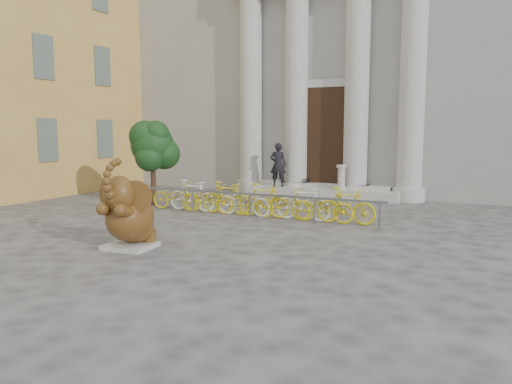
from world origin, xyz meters
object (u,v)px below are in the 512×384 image
at_px(elephant_statue, 129,216).
at_px(tree, 153,146).
at_px(bike_rack, 253,200).
at_px(pedestrian, 278,165).

height_order(elephant_statue, tree, tree).
bearing_deg(bike_rack, pedestrian, 104.57).
bearing_deg(elephant_statue, bike_rack, 77.47).
relative_size(elephant_statue, bike_rack, 0.25).
xyz_separation_m(tree, pedestrian, (2.88, 4.08, -0.80)).
xyz_separation_m(elephant_statue, bike_rack, (0.63, 4.84, -0.22)).
height_order(elephant_statue, pedestrian, pedestrian).
bearing_deg(pedestrian, elephant_statue, 74.57).
xyz_separation_m(elephant_statue, tree, (-3.45, 5.39, 1.29)).
bearing_deg(tree, elephant_statue, -57.34).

